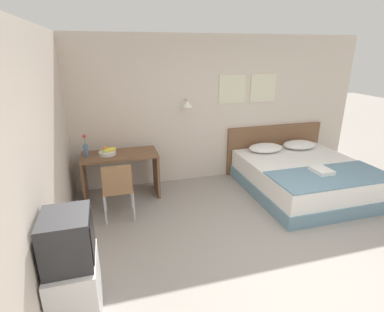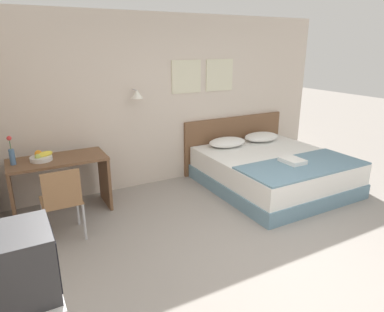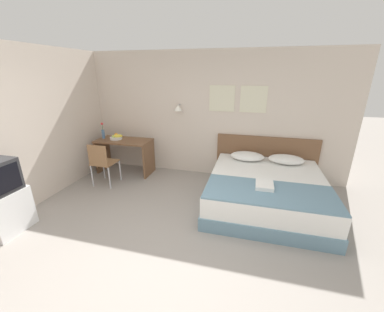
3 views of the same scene
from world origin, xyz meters
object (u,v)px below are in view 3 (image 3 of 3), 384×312
(desk, at_px, (125,150))
(flower_vase, at_px, (103,132))
(headboard, at_px, (265,159))
(fruit_bowl, at_px, (116,137))
(pillow_left, at_px, (247,156))
(desk_chair, at_px, (102,161))
(pillow_right, at_px, (286,159))
(folded_towel_near_foot, at_px, (264,185))
(throw_blanket, at_px, (269,192))
(tv_stand, at_px, (6,212))
(bed, at_px, (266,191))

(desk, height_order, flower_vase, flower_vase)
(headboard, relative_size, fruit_bowl, 6.87)
(pillow_left, xyz_separation_m, desk_chair, (-2.81, -0.81, -0.08))
(pillow_left, height_order, fruit_bowl, fruit_bowl)
(pillow_right, height_order, folded_towel_near_foot, pillow_right)
(throw_blanket, height_order, flower_vase, flower_vase)
(headboard, height_order, pillow_right, headboard)
(desk_chair, distance_m, flower_vase, 0.94)
(pillow_left, distance_m, desk_chair, 2.93)
(tv_stand, bearing_deg, pillow_right, 31.54)
(throw_blanket, bearing_deg, desk, 157.33)
(bed, xyz_separation_m, flower_vase, (-3.61, 0.69, 0.65))
(desk_chair, bearing_deg, headboard, 19.44)
(bed, xyz_separation_m, desk, (-3.10, 0.69, 0.27))
(fruit_bowl, bearing_deg, throw_blanket, -21.66)
(headboard, distance_m, tv_stand, 4.59)
(folded_towel_near_foot, bearing_deg, headboard, 87.54)
(flower_vase, bearing_deg, throw_blanket, -19.79)
(pillow_left, relative_size, throw_blanket, 0.35)
(pillow_right, relative_size, throw_blanket, 0.35)
(folded_towel_near_foot, xyz_separation_m, desk_chair, (-3.12, 0.41, -0.06))
(fruit_bowl, distance_m, tv_stand, 2.49)
(throw_blanket, height_order, fruit_bowl, fruit_bowl)
(folded_towel_near_foot, xyz_separation_m, flower_vase, (-3.54, 1.15, 0.32))
(headboard, distance_m, desk, 3.12)
(bed, distance_m, pillow_right, 0.91)
(folded_towel_near_foot, xyz_separation_m, fruit_bowl, (-3.22, 1.16, 0.23))
(folded_towel_near_foot, relative_size, tv_stand, 0.54)
(pillow_left, bearing_deg, throw_blanket, -74.76)
(bed, height_order, desk, desk)
(headboard, height_order, tv_stand, headboard)
(bed, bearing_deg, tv_stand, -154.92)
(throw_blanket, relative_size, desk, 1.53)
(throw_blanket, xyz_separation_m, flower_vase, (-3.61, 1.30, 0.37))
(flower_vase, bearing_deg, tv_stand, -91.08)
(desk, xyz_separation_m, fruit_bowl, (-0.19, 0.01, 0.28))
(throw_blanket, relative_size, flower_vase, 5.13)
(flower_vase, bearing_deg, pillow_right, 0.95)
(pillow_right, xyz_separation_m, tv_stand, (-4.02, -2.47, -0.30))
(throw_blanket, distance_m, tv_stand, 3.82)
(pillow_left, distance_m, folded_towel_near_foot, 1.26)
(desk_chair, distance_m, tv_stand, 1.74)
(tv_stand, bearing_deg, desk_chair, 74.13)
(fruit_bowl, bearing_deg, desk, -3.15)
(desk_chair, xyz_separation_m, fruit_bowl, (-0.10, 0.75, 0.29))
(desk, distance_m, fruit_bowl, 0.34)
(tv_stand, bearing_deg, flower_vase, 88.92)
(fruit_bowl, bearing_deg, flower_vase, -179.08)
(pillow_left, relative_size, fruit_bowl, 2.22)
(throw_blanket, relative_size, tv_stand, 2.98)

